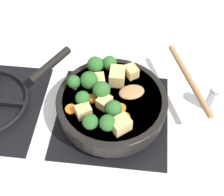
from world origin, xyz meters
name	(u,v)px	position (x,y,z in m)	size (l,w,h in m)	color
ground_plane	(112,116)	(0.00, 0.00, 0.00)	(2.40, 2.40, 0.00)	white
front_burner_grate	(112,114)	(0.00, 0.00, 0.01)	(0.31, 0.31, 0.03)	black
skillet_pan	(111,103)	(0.00, 0.00, 0.06)	(0.33, 0.39, 0.06)	black
wooden_spoon	(166,84)	(0.06, -0.14, 0.09)	(0.25, 0.25, 0.02)	#A87A4C
tofu_cube_center_large	(83,111)	(-0.06, 0.06, 0.10)	(0.04, 0.03, 0.03)	#DBB770
tofu_cube_near_handle	(117,76)	(0.06, -0.01, 0.10)	(0.05, 0.04, 0.04)	#DBB770
tofu_cube_east_chunk	(104,102)	(-0.03, 0.02, 0.10)	(0.04, 0.03, 0.03)	#DBB770
tofu_cube_west_chunk	(121,124)	(-0.09, -0.03, 0.10)	(0.04, 0.04, 0.04)	#DBB770
tofu_cube_back_piece	(99,80)	(0.04, 0.04, 0.10)	(0.04, 0.03, 0.03)	#DBB770
tofu_cube_front_piece	(131,71)	(0.09, -0.04, 0.10)	(0.04, 0.03, 0.03)	#DBB770
broccoli_floret_near_spoon	(83,98)	(-0.03, 0.07, 0.11)	(0.04, 0.04, 0.04)	#709956
broccoli_floret_center_top	(74,82)	(0.02, 0.10, 0.11)	(0.04, 0.04, 0.04)	#709956
broccoli_floret_east_rim	(95,65)	(0.09, 0.06, 0.11)	(0.05, 0.05, 0.05)	#709956
broccoli_floret_west_rim	(89,80)	(0.03, 0.06, 0.11)	(0.05, 0.05, 0.05)	#709956
broccoli_floret_north_edge	(110,63)	(0.10, 0.02, 0.11)	(0.04, 0.04, 0.05)	#709956
broccoli_floret_south_cluster	(114,109)	(-0.05, -0.01, 0.11)	(0.04, 0.04, 0.05)	#709956
broccoli_floret_mid_floret	(102,89)	(0.00, 0.03, 0.11)	(0.05, 0.05, 0.05)	#709956
broccoli_floret_small_inner	(90,122)	(-0.10, 0.04, 0.11)	(0.04, 0.04, 0.05)	#709956
broccoli_floret_tall_stem	(108,123)	(-0.10, 0.00, 0.11)	(0.04, 0.04, 0.05)	#709956
carrot_slice_orange_thin	(120,108)	(-0.03, -0.02, 0.09)	(0.03, 0.03, 0.01)	orange
carrot_slice_near_center	(92,99)	(-0.01, 0.05, 0.09)	(0.03, 0.03, 0.01)	orange
carrot_slice_edge_slice	(124,117)	(-0.06, -0.04, 0.09)	(0.03, 0.03, 0.01)	orange
carrot_slice_under_broccoli	(71,109)	(-0.05, 0.10, 0.09)	(0.03, 0.03, 0.01)	orange
salt_shaker	(214,99)	(0.06, -0.28, 0.04)	(0.04, 0.04, 0.09)	white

